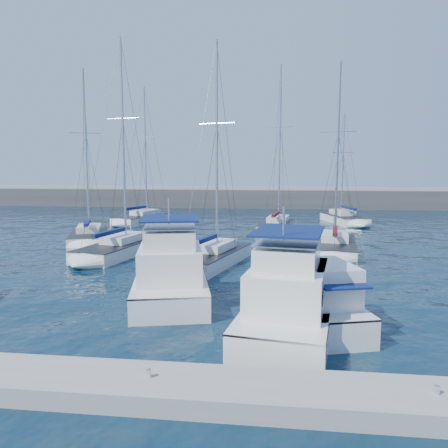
# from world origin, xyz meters

# --- Properties ---
(ground) EXTENTS (220.00, 220.00, 0.00)m
(ground) POSITION_xyz_m (0.00, 0.00, 0.00)
(ground) COLOR black
(ground) RESTS_ON ground
(breakwater) EXTENTS (160.00, 6.00, 4.45)m
(breakwater) POSITION_xyz_m (0.00, 52.00, 1.05)
(breakwater) COLOR #424244
(breakwater) RESTS_ON ground
(dock) EXTENTS (40.00, 2.20, 0.60)m
(dock) POSITION_xyz_m (0.00, -11.00, 0.30)
(dock) COLOR gray
(dock) RESTS_ON ground
(dock_cleat_centre) EXTENTS (0.16, 0.16, 0.25)m
(dock_cleat_centre) POSITION_xyz_m (0.00, -11.00, 0.72)
(dock_cleat_centre) COLOR silver
(dock_cleat_centre) RESTS_ON dock
(dock_cleat_near_stbd) EXTENTS (0.16, 0.16, 0.25)m
(dock_cleat_near_stbd) POSITION_xyz_m (8.00, -11.00, 0.72)
(dock_cleat_near_stbd) COLOR silver
(dock_cleat_near_stbd) RESTS_ON dock
(motor_yacht_port_inner) EXTENTS (5.49, 9.32, 4.69)m
(motor_yacht_port_inner) POSITION_xyz_m (-1.71, -1.34, 1.13)
(motor_yacht_port_inner) COLOR silver
(motor_yacht_port_inner) RESTS_ON ground
(motor_yacht_stbd_inner) EXTENTS (4.83, 9.79, 4.69)m
(motor_yacht_stbd_inner) POSITION_xyz_m (4.25, -4.99, 1.13)
(motor_yacht_stbd_inner) COLOR white
(motor_yacht_stbd_inner) RESTS_ON ground
(motor_yacht_stbd_outer) EXTENTS (3.99, 6.88, 3.20)m
(motor_yacht_stbd_outer) POSITION_xyz_m (5.58, -4.31, 0.94)
(motor_yacht_stbd_outer) COLOR white
(motor_yacht_stbd_outer) RESTS_ON ground
(sailboat_mid_a) EXTENTS (5.46, 8.16, 15.63)m
(sailboat_mid_a) POSITION_xyz_m (-13.02, 14.18, 0.54)
(sailboat_mid_a) COLOR white
(sailboat_mid_a) RESTS_ON ground
(sailboat_mid_b) EXTENTS (4.77, 9.32, 16.74)m
(sailboat_mid_b) POSITION_xyz_m (-8.28, 9.26, 0.54)
(sailboat_mid_b) COLOR silver
(sailboat_mid_b) RESTS_ON ground
(sailboat_mid_c) EXTENTS (5.02, 8.71, 15.55)m
(sailboat_mid_c) POSITION_xyz_m (-0.72, 6.75, 0.54)
(sailboat_mid_c) COLOR silver
(sailboat_mid_c) RESTS_ON ground
(sailboat_mid_d) EXTENTS (4.31, 9.16, 15.20)m
(sailboat_mid_d) POSITION_xyz_m (8.26, 12.05, 0.52)
(sailboat_mid_d) COLOR silver
(sailboat_mid_d) RESTS_ON ground
(sailboat_back_a) EXTENTS (5.71, 8.98, 16.66)m
(sailboat_back_a) POSITION_xyz_m (-12.57, 28.77, 0.54)
(sailboat_back_a) COLOR white
(sailboat_back_a) RESTS_ON ground
(sailboat_back_b) EXTENTS (4.29, 8.99, 17.68)m
(sailboat_back_b) POSITION_xyz_m (3.78, 23.72, 0.55)
(sailboat_back_b) COLOR silver
(sailboat_back_b) RESTS_ON ground
(sailboat_back_c) EXTENTS (5.08, 8.91, 13.60)m
(sailboat_back_c) POSITION_xyz_m (11.81, 31.56, 0.51)
(sailboat_back_c) COLOR white
(sailboat_back_c) RESTS_ON ground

